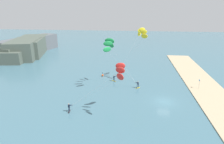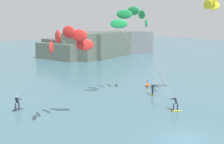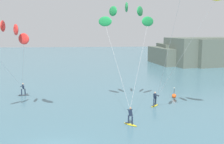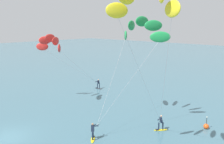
% 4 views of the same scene
% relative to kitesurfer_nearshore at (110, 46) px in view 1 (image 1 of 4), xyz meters
% --- Properties ---
extents(ground_plane, '(240.00, 240.00, 0.00)m').
position_rel_kitesurfer_nearshore_xyz_m(ground_plane, '(-6.92, -12.02, -10.05)').
color(ground_plane, '#426B7A').
extents(sand_strip, '(80.00, 8.18, 0.16)m').
position_rel_kitesurfer_nearshore_xyz_m(sand_strip, '(-6.92, -22.76, -9.97)').
color(sand_strip, tan).
rests_on(sand_strip, ground).
extents(kitesurfer_nearshore, '(6.46, 8.75, 11.74)m').
position_rel_kitesurfer_nearshore_xyz_m(kitesurfer_nearshore, '(0.00, 0.00, 0.00)').
color(kitesurfer_nearshore, yellow).
rests_on(kitesurfer_nearshore, ground).
extents(kitesurfer_mid_water, '(5.36, 8.78, 13.65)m').
position_rel_kitesurfer_nearshore_xyz_m(kitesurfer_mid_water, '(5.26, -6.95, 1.89)').
color(kitesurfer_mid_water, yellow).
rests_on(kitesurfer_mid_water, ground).
extents(kitesurfer_far_out, '(5.17, 10.55, 9.63)m').
position_rel_kitesurfer_nearshore_xyz_m(kitesurfer_far_out, '(-12.49, -2.79, -1.95)').
color(kitesurfer_far_out, '#333338').
rests_on(kitesurfer_far_out, ground).
extents(marker_buoy, '(0.56, 0.56, 1.38)m').
position_rel_kitesurfer_nearshore_xyz_m(marker_buoy, '(6.66, 3.02, -9.76)').
color(marker_buoy, '#EA5119').
rests_on(marker_buoy, ground).
extents(beach_flag, '(0.57, 0.05, 2.20)m').
position_rel_kitesurfer_nearshore_xyz_m(beach_flag, '(0.50, -20.98, -8.35)').
color(beach_flag, gray).
rests_on(beach_flag, sand_strip).
extents(distant_headland, '(34.16, 19.03, 6.67)m').
position_rel_kitesurfer_nearshore_xyz_m(distant_headland, '(27.66, 37.99, -7.17)').
color(distant_headland, '#4C564C').
rests_on(distant_headland, ground).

